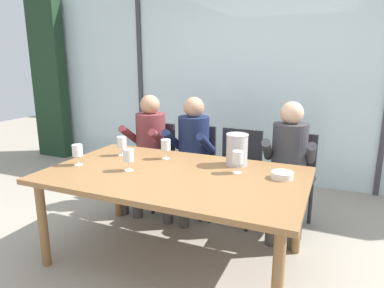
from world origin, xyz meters
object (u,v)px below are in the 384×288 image
chair_right_of_center (290,172)px  person_maroon_top (147,144)px  chair_near_curtain (154,156)px  chair_left_of_center (194,161)px  wine_glass_spare_empty (122,143)px  ice_bucket_primary (237,149)px  dining_table (174,181)px  person_navy_polo (190,148)px  person_charcoal_jacket (288,159)px  tasting_bowl (282,175)px  wine_glass_near_bucket (238,158)px  wine_glass_center_pour (128,156)px  wine_glass_by_right_taster (77,151)px  chair_center (238,167)px  wine_glass_by_left_taster (166,146)px

chair_right_of_center → person_maroon_top: size_ratio=0.74×
chair_near_curtain → chair_left_of_center: size_ratio=1.00×
wine_glass_spare_empty → ice_bucket_primary: bearing=7.3°
dining_table → person_navy_polo: person_navy_polo is taller
person_charcoal_jacket → tasting_bowl: (0.05, -0.65, 0.06)m
chair_right_of_center → tasting_bowl: size_ratio=5.53×
chair_near_curtain → chair_left_of_center: (0.48, 0.00, 0.00)m
chair_near_curtain → wine_glass_spare_empty: size_ratio=5.16×
wine_glass_near_bucket → wine_glass_center_pour: bearing=-160.4°
ice_bucket_primary → wine_glass_by_right_taster: ice_bucket_primary is taller
chair_center → person_maroon_top: (-0.99, -0.12, 0.17)m
chair_right_of_center → wine_glass_by_left_taster: (-0.98, -0.69, 0.32)m
chair_right_of_center → ice_bucket_primary: 0.80m
person_navy_polo → chair_near_curtain: bearing=169.6°
ice_bucket_primary → person_navy_polo: bearing=143.2°
chair_left_of_center → wine_glass_by_left_taster: bearing=-89.9°
dining_table → wine_glass_near_bucket: size_ratio=11.41×
chair_left_of_center → tasting_bowl: size_ratio=5.53×
wine_glass_center_pour → ice_bucket_primary: bearing=33.3°
wine_glass_center_pour → wine_glass_by_right_taster: size_ratio=1.00×
chair_center → tasting_bowl: size_ratio=5.53×
person_maroon_top → chair_near_curtain: bearing=89.0°
chair_near_curtain → person_charcoal_jacket: bearing=3.2°
person_navy_polo → wine_glass_center_pour: (-0.11, -0.94, 0.15)m
person_charcoal_jacket → dining_table: bearing=-135.4°
chair_near_curtain → chair_right_of_center: 1.49m
wine_glass_near_bucket → dining_table: bearing=-156.4°
chair_near_curtain → person_charcoal_jacket: 1.49m
wine_glass_near_bucket → chair_right_of_center: bearing=69.9°
chair_center → wine_glass_spare_empty: 1.19m
chair_left_of_center → person_navy_polo: 0.21m
dining_table → tasting_bowl: tasting_bowl is taller
wine_glass_by_left_taster → chair_center: bearing=53.9°
ice_bucket_primary → wine_glass_near_bucket: size_ratio=1.51×
person_navy_polo → wine_glass_by_left_taster: bearing=-87.1°
chair_right_of_center → chair_near_curtain: bearing=-171.1°
chair_left_of_center → wine_glass_by_left_taster: 0.73m
chair_near_curtain → ice_bucket_primary: bearing=-19.6°
chair_left_of_center → person_charcoal_jacket: (0.99, -0.12, 0.17)m
person_navy_polo → tasting_bowl: (1.02, -0.65, 0.06)m
chair_left_of_center → ice_bucket_primary: size_ratio=3.42×
wine_glass_near_bucket → wine_glass_by_left_taster: bearing=169.5°
wine_glass_spare_empty → person_maroon_top: bearing=99.3°
wine_glass_by_left_taster → wine_glass_by_right_taster: size_ratio=1.00×
chair_center → ice_bucket_primary: size_ratio=3.42×
chair_left_of_center → person_navy_polo: bearing=-83.7°
wine_glass_by_left_taster → wine_glass_near_bucket: (0.68, -0.13, 0.00)m
dining_table → wine_glass_near_bucket: bearing=23.6°
wine_glass_near_bucket → wine_glass_spare_empty: size_ratio=1.00×
chair_left_of_center → wine_glass_center_pour: bearing=-96.5°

